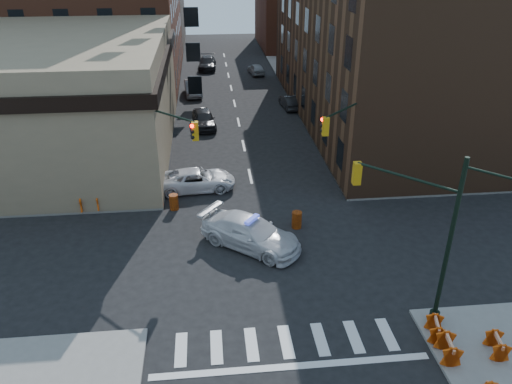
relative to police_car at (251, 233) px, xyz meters
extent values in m
plane|color=black|center=(0.82, -0.82, -0.86)|extent=(140.00, 140.00, 0.00)
cube|color=gray|center=(-22.18, 31.93, -0.79)|extent=(34.00, 54.50, 0.15)
cube|color=gray|center=(23.82, 31.93, -0.79)|extent=(34.00, 54.50, 0.15)
cube|color=#877558|center=(-16.18, 15.68, 3.64)|extent=(22.00, 22.00, 9.00)
cube|color=#4D301F|center=(13.82, 21.68, 6.14)|extent=(14.00, 34.00, 14.00)
cube|color=brown|center=(14.82, 57.18, 5.14)|extent=(16.00, 16.00, 12.00)
cylinder|color=black|center=(7.62, -7.12, 3.29)|extent=(0.20, 0.20, 8.00)
cylinder|color=black|center=(7.62, -7.12, -0.46)|extent=(0.44, 0.44, 0.50)
cylinder|color=black|center=(6.03, -5.53, 5.79)|extent=(3.27, 3.27, 0.12)
cube|color=#BF8C0C|center=(4.44, -3.94, 5.29)|extent=(0.35, 0.35, 1.05)
sphere|color=#FF0C05|center=(4.60, -3.78, 5.64)|extent=(0.22, 0.22, 0.22)
sphere|color=black|center=(4.60, -3.78, 5.31)|extent=(0.22, 0.22, 0.22)
sphere|color=black|center=(4.60, -3.78, 4.98)|extent=(0.22, 0.22, 0.22)
cylinder|color=black|center=(8.47, -7.97, 6.89)|extent=(1.91, 1.91, 0.10)
cylinder|color=black|center=(-5.98, 5.48, 3.29)|extent=(0.20, 0.20, 8.00)
cylinder|color=black|center=(-5.98, 5.48, -0.46)|extent=(0.44, 0.44, 0.50)
cylinder|color=black|center=(-4.39, 3.89, 5.79)|extent=(3.27, 3.27, 0.12)
cube|color=#BF8C0C|center=(-2.79, 2.30, 5.29)|extent=(0.35, 0.35, 1.05)
sphere|color=#FF0C05|center=(-2.95, 2.14, 5.64)|extent=(0.22, 0.22, 0.22)
sphere|color=black|center=(-2.95, 2.14, 5.31)|extent=(0.22, 0.22, 0.22)
sphere|color=black|center=(-2.95, 2.14, 4.98)|extent=(0.22, 0.22, 0.22)
cylinder|color=black|center=(7.62, 5.48, 3.29)|extent=(0.20, 0.20, 8.00)
cylinder|color=black|center=(7.62, 5.48, -0.46)|extent=(0.44, 0.44, 0.50)
cylinder|color=black|center=(6.03, 3.89, 5.79)|extent=(3.27, 3.27, 0.12)
cube|color=#BF8C0C|center=(4.44, 2.30, 5.29)|extent=(0.35, 0.35, 1.05)
sphere|color=#FF0C05|center=(4.29, 2.45, 5.64)|extent=(0.22, 0.22, 0.22)
sphere|color=black|center=(4.29, 2.45, 5.31)|extent=(0.22, 0.22, 0.22)
sphere|color=black|center=(4.29, 2.45, 4.98)|extent=(0.22, 0.22, 0.22)
cylinder|color=black|center=(8.32, 25.18, 0.59)|extent=(0.24, 0.24, 2.60)
sphere|color=#945215|center=(8.32, 25.18, 2.64)|extent=(3.00, 3.00, 3.00)
cylinder|color=black|center=(8.32, 33.18, 0.59)|extent=(0.24, 0.24, 2.60)
sphere|color=#945215|center=(8.32, 33.18, 2.64)|extent=(3.00, 3.00, 3.00)
imported|color=silver|center=(0.00, 0.00, 0.00)|extent=(6.15, 5.58, 1.72)
imported|color=silver|center=(-3.01, 7.48, -0.13)|extent=(5.41, 2.81, 1.46)
imported|color=black|center=(-2.42, 20.13, -0.06)|extent=(2.41, 4.90, 1.61)
imported|color=gray|center=(-3.49, 30.69, -0.07)|extent=(2.10, 4.94, 1.59)
imported|color=black|center=(-1.74, 42.69, -0.07)|extent=(2.48, 5.55, 1.58)
imported|color=black|center=(6.32, 24.96, -0.19)|extent=(1.84, 4.18, 1.34)
imported|color=#979BA0|center=(4.37, 39.31, -0.19)|extent=(2.13, 4.14, 1.35)
imported|color=black|center=(-5.94, 7.37, 0.11)|extent=(0.67, 0.51, 1.64)
imported|color=black|center=(-8.21, 5.88, 0.27)|extent=(1.18, 1.07, 1.97)
imported|color=#1F232F|center=(-9.76, 7.51, 0.29)|extent=(1.25, 1.05, 2.01)
cylinder|color=#D6530A|center=(2.93, 1.75, -0.34)|extent=(0.67, 0.67, 1.05)
cylinder|color=#CD4209|center=(-4.47, 4.78, -0.35)|extent=(0.67, 0.67, 1.02)
camera|label=1|loc=(-2.12, -23.59, 14.72)|focal=35.00mm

